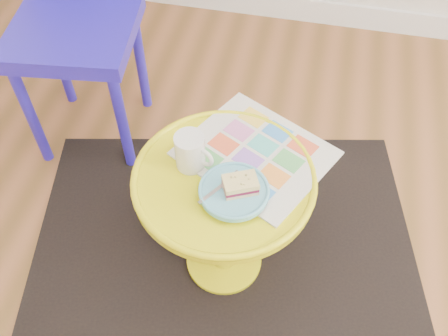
% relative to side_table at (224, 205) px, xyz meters
% --- Properties ---
extents(room_walls, '(4.00, 4.00, 4.00)m').
position_rel_side_table_xyz_m(room_walls, '(-0.65, 0.44, -0.28)').
color(room_walls, silver).
rests_on(room_walls, ground).
extents(rug, '(1.50, 1.35, 0.01)m').
position_rel_side_table_xyz_m(rug, '(0.00, 0.00, -0.33)').
color(rug, black).
rests_on(rug, ground).
extents(side_table, '(0.49, 0.49, 0.47)m').
position_rel_side_table_xyz_m(side_table, '(0.00, 0.00, 0.00)').
color(side_table, yellow).
rests_on(side_table, ground).
extents(chair, '(0.47, 0.47, 0.95)m').
position_rel_side_table_xyz_m(chair, '(-0.64, 0.56, 0.21)').
color(chair, '#291CB9').
rests_on(chair, ground).
extents(newspaper, '(0.48, 0.45, 0.01)m').
position_rel_side_table_xyz_m(newspaper, '(0.07, 0.10, 0.14)').
color(newspaper, silver).
rests_on(newspaper, side_table).
extents(mug, '(0.11, 0.08, 0.11)m').
position_rel_side_table_xyz_m(mug, '(-0.10, 0.02, 0.19)').
color(mug, white).
rests_on(mug, side_table).
extents(plate, '(0.18, 0.18, 0.02)m').
position_rel_side_table_xyz_m(plate, '(0.04, -0.05, 0.15)').
color(plate, '#62B5CF').
rests_on(plate, newspaper).
extents(cake_slice, '(0.10, 0.09, 0.04)m').
position_rel_side_table_xyz_m(cake_slice, '(0.05, -0.05, 0.18)').
color(cake_slice, '#D3BC8C').
rests_on(cake_slice, plate).
extents(fork, '(0.09, 0.13, 0.00)m').
position_rel_side_table_xyz_m(fork, '(0.00, -0.05, 0.16)').
color(fork, silver).
rests_on(fork, plate).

